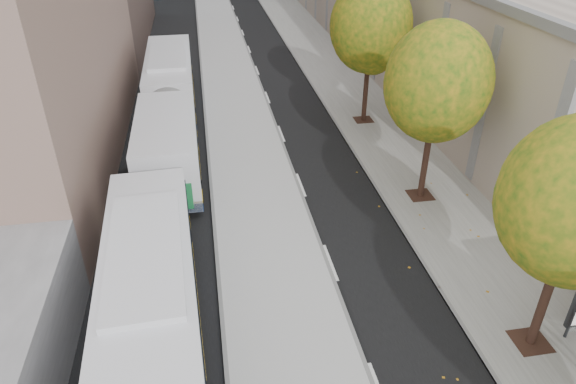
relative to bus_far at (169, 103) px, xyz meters
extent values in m
cube|color=#B7B7B7|center=(4.00, 3.59, -1.68)|extent=(4.25, 150.00, 0.15)
cube|color=gray|center=(12.00, 3.59, -1.71)|extent=(4.75, 150.00, 0.08)
cylinder|color=black|center=(11.47, -18.41, -0.05)|extent=(0.28, 0.28, 3.24)
cylinder|color=black|center=(11.47, -9.41, 0.02)|extent=(0.28, 0.28, 3.38)
sphere|color=#155411|center=(11.47, -9.41, 3.73)|extent=(4.40, 4.40, 4.40)
cylinder|color=black|center=(11.47, -0.41, 0.08)|extent=(0.28, 0.28, 3.51)
sphere|color=#155411|center=(11.47, -0.41, 3.94)|extent=(4.60, 4.60, 4.60)
cube|color=silver|center=(0.00, 0.01, -0.15)|extent=(3.06, 19.27, 3.21)
cube|color=black|center=(0.00, 0.01, 0.44)|extent=(3.11, 18.50, 1.11)
cube|color=#196E37|center=(0.00, -9.58, -0.52)|extent=(2.03, 0.09, 1.24)
imported|color=white|center=(0.11, 10.22, -1.03)|extent=(1.80, 4.28, 1.45)
camera|label=1|loc=(2.01, -28.38, 10.71)|focal=32.00mm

